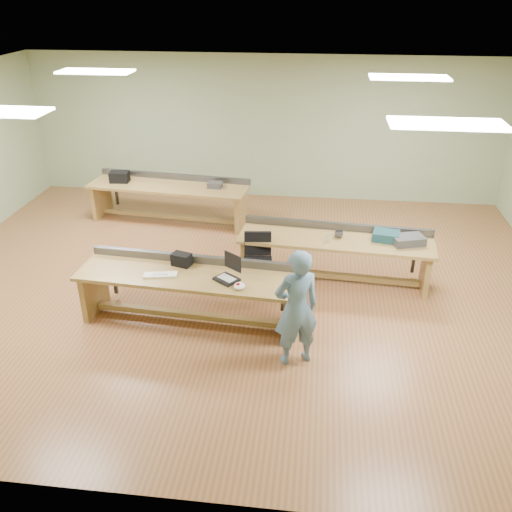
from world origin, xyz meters
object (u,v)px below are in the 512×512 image
workbench_front (189,285)px  camera_bag (182,259)px  task_chair (258,270)px  workbench_back (169,194)px  person (296,308)px  parts_bin_teal (386,236)px  mug (339,234)px  workbench_mid (335,249)px  laptop_base (227,279)px  drinks_can (328,239)px  parts_bin_grey (408,240)px

workbench_front → camera_bag: bearing=127.1°
camera_bag → task_chair: camera_bag is taller
workbench_back → person: size_ratio=2.04×
workbench_back → person: (2.70, -4.19, 0.22)m
person → parts_bin_teal: size_ratio=3.98×
person → camera_bag: bearing=-54.8°
person → mug: size_ratio=11.70×
workbench_mid → task_chair: bearing=-154.8°
laptop_base → workbench_mid: bearing=82.8°
workbench_front → task_chair: size_ratio=3.37×
workbench_front → laptop_base: (0.56, -0.13, 0.21)m
workbench_mid → mug: (0.04, 0.01, 0.24)m
person → parts_bin_teal: bearing=-144.7°
workbench_back → mug: 3.83m
person → parts_bin_teal: person is taller
workbench_back → laptop_base: workbench_back is taller
person → laptop_base: bearing=-57.3°
parts_bin_teal → drinks_can: parts_bin_teal is taller
workbench_front → workbench_mid: (2.01, 1.38, -0.00)m
laptop_base → task_chair: task_chair is taller
person → camera_bag: 1.92m
person → parts_bin_grey: size_ratio=3.33×
workbench_front → person: 1.70m
workbench_mid → laptop_base: workbench_mid is taller
workbench_back → laptop_base: size_ratio=10.65×
laptop_base → parts_bin_grey: bearing=65.9°
workbench_back → parts_bin_grey: parts_bin_grey is taller
person → mug: bearing=-128.4°
camera_bag → workbench_mid: bearing=45.4°
mug → drinks_can: (-0.17, -0.19, 0.00)m
workbench_back → mug: size_ratio=23.83×
parts_bin_grey → mug: 1.04m
task_chair → parts_bin_teal: (1.92, 0.44, 0.48)m
workbench_front → laptop_base: size_ratio=10.30×
person → mug: (0.54, 2.15, 0.02)m
workbench_front → parts_bin_teal: (2.77, 1.38, 0.26)m
workbench_mid → parts_bin_teal: 0.80m
laptop_base → parts_bin_teal: 2.68m
workbench_back → laptop_base: 3.97m
workbench_mid → drinks_can: (-0.13, -0.17, 0.24)m
camera_bag → mug: 2.49m
camera_bag → drinks_can: 2.25m
task_chair → parts_bin_teal: size_ratio=2.33×
mug → drinks_can: same height
task_chair → parts_bin_grey: bearing=2.5°
person → parts_bin_grey: (1.57, 2.04, 0.03)m
workbench_front → parts_bin_teal: size_ratio=7.84×
workbench_mid → task_chair: 1.27m
workbench_mid → laptop_base: bearing=-129.3°
workbench_mid → workbench_back: same height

